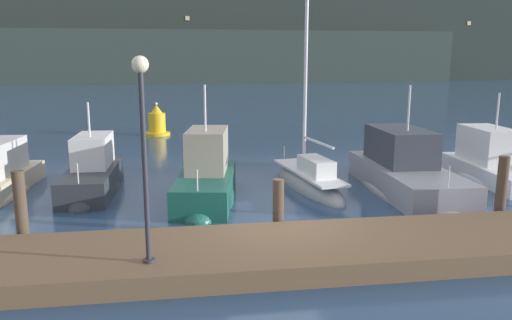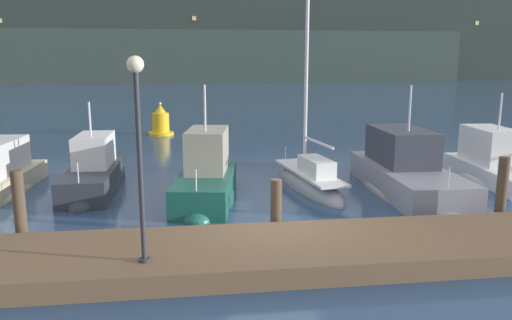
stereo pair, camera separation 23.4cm
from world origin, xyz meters
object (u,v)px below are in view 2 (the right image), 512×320
motorboat_berth_7 (494,173)px  dock_lamppost (138,127)px  motorboat_berth_6 (406,179)px  channel_buoy (161,123)px  motorboat_berth_3 (94,183)px  sailboat_berth_5 (309,184)px  motorboat_berth_4 (206,188)px

motorboat_berth_7 → dock_lamppost: size_ratio=1.43×
motorboat_berth_6 → dock_lamppost: 10.49m
channel_buoy → motorboat_berth_7: bearing=-46.2°
channel_buoy → dock_lamppost: bearing=-88.0°
motorboat_berth_3 → sailboat_berth_5: sailboat_berth_5 is taller
motorboat_berth_4 → dock_lamppost: size_ratio=1.30×
channel_buoy → dock_lamppost: (0.71, -20.15, 2.41)m
motorboat_berth_4 → motorboat_berth_3: bearing=157.6°
motorboat_berth_3 → channel_buoy: size_ratio=2.58×
motorboat_berth_3 → dock_lamppost: size_ratio=1.24×
motorboat_berth_4 → channel_buoy: motorboat_berth_4 is taller
motorboat_berth_7 → channel_buoy: motorboat_berth_7 is taller
dock_lamppost → motorboat_berth_3: bearing=107.2°
sailboat_berth_5 → motorboat_berth_7: (6.94, 0.06, 0.17)m
sailboat_berth_5 → channel_buoy: (-5.73, 13.29, 0.57)m
motorboat_berth_7 → sailboat_berth_5: bearing=-179.5°
motorboat_berth_4 → motorboat_berth_7: motorboat_berth_4 is taller
motorboat_berth_6 → dock_lamppost: (-8.14, -6.03, 2.72)m
motorboat_berth_4 → motorboat_berth_6: (6.71, 0.16, 0.02)m
motorboat_berth_6 → motorboat_berth_7: (3.82, 0.90, -0.10)m
motorboat_berth_6 → channel_buoy: motorboat_berth_6 is taller
sailboat_berth_5 → motorboat_berth_4: bearing=-164.5°
motorboat_berth_4 → channel_buoy: (-2.15, 14.28, 0.32)m
dock_lamppost → channel_buoy: bearing=92.0°
motorboat_berth_4 → motorboat_berth_7: 10.58m
motorboat_berth_7 → channel_buoy: (-12.67, 13.23, 0.40)m
motorboat_berth_6 → channel_buoy: size_ratio=3.52×
channel_buoy → motorboat_berth_3: bearing=-97.1°
motorboat_berth_6 → motorboat_berth_7: bearing=13.2°
motorboat_berth_4 → sailboat_berth_5: sailboat_berth_5 is taller
motorboat_berth_4 → motorboat_berth_7: (10.53, 1.06, -0.08)m
motorboat_berth_3 → sailboat_berth_5: 7.33m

